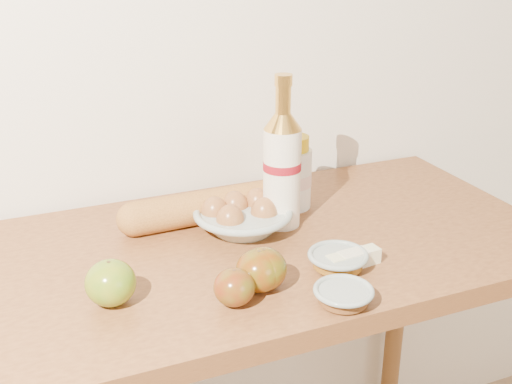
{
  "coord_description": "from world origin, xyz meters",
  "views": [
    {
      "loc": [
        -0.42,
        0.16,
        1.47
      ],
      "look_at": [
        0.0,
        1.15,
        1.02
      ],
      "focal_mm": 45.0,
      "sensor_mm": 36.0,
      "label": 1
    }
  ],
  "objects_px": {
    "bourbon_bottle": "(282,167)",
    "egg_bowl": "(242,216)",
    "table": "(250,298)",
    "cream_bottle": "(293,175)",
    "baguette": "(216,205)"
  },
  "relations": [
    {
      "from": "egg_bowl",
      "to": "baguette",
      "type": "relative_size",
      "value": 0.52
    },
    {
      "from": "bourbon_bottle",
      "to": "egg_bowl",
      "type": "distance_m",
      "value": 0.13
    },
    {
      "from": "table",
      "to": "egg_bowl",
      "type": "height_order",
      "value": "egg_bowl"
    },
    {
      "from": "bourbon_bottle",
      "to": "baguette",
      "type": "bearing_deg",
      "value": 153.54
    },
    {
      "from": "table",
      "to": "baguette",
      "type": "distance_m",
      "value": 0.2
    },
    {
      "from": "bourbon_bottle",
      "to": "table",
      "type": "bearing_deg",
      "value": -144.04
    },
    {
      "from": "bourbon_bottle",
      "to": "egg_bowl",
      "type": "xyz_separation_m",
      "value": [
        -0.08,
        0.01,
        -0.1
      ]
    },
    {
      "from": "table",
      "to": "baguette",
      "type": "bearing_deg",
      "value": 100.73
    },
    {
      "from": "table",
      "to": "cream_bottle",
      "type": "bearing_deg",
      "value": 40.38
    },
    {
      "from": "bourbon_bottle",
      "to": "cream_bottle",
      "type": "height_order",
      "value": "bourbon_bottle"
    },
    {
      "from": "egg_bowl",
      "to": "cream_bottle",
      "type": "bearing_deg",
      "value": 24.36
    },
    {
      "from": "cream_bottle",
      "to": "egg_bowl",
      "type": "distance_m",
      "value": 0.16
    },
    {
      "from": "cream_bottle",
      "to": "baguette",
      "type": "relative_size",
      "value": 0.39
    },
    {
      "from": "bourbon_bottle",
      "to": "cream_bottle",
      "type": "distance_m",
      "value": 0.11
    },
    {
      "from": "bourbon_bottle",
      "to": "egg_bowl",
      "type": "height_order",
      "value": "bourbon_bottle"
    }
  ]
}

